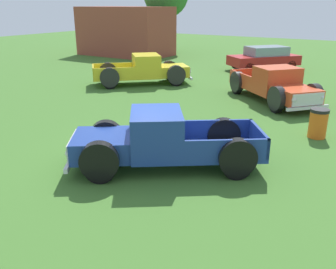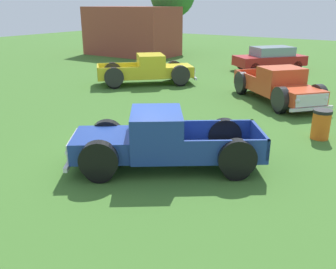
{
  "view_description": "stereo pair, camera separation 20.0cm",
  "coord_description": "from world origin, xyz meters",
  "px_view_note": "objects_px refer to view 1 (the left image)",
  "views": [
    {
      "loc": [
        5.34,
        -7.83,
        4.08
      ],
      "look_at": [
        0.63,
        -0.31,
        0.9
      ],
      "focal_mm": 39.05,
      "sensor_mm": 36.0,
      "label": 1
    },
    {
      "loc": [
        5.5,
        -7.72,
        4.08
      ],
      "look_at": [
        0.63,
        -0.31,
        0.9
      ],
      "focal_mm": 39.05,
      "sensor_mm": 36.0,
      "label": 2
    }
  ],
  "objects_px": {
    "sedan_distant_a": "(264,58)",
    "trash_can": "(318,123)",
    "pickup_truck_behind_left": "(277,86)",
    "pickup_truck_foreground": "(154,141)",
    "pickup_truck_behind_right": "(148,70)"
  },
  "relations": [
    {
      "from": "pickup_truck_behind_right",
      "to": "trash_can",
      "type": "relative_size",
      "value": 5.22
    },
    {
      "from": "pickup_truck_foreground",
      "to": "trash_can",
      "type": "bearing_deg",
      "value": 55.81
    },
    {
      "from": "sedan_distant_a",
      "to": "trash_can",
      "type": "height_order",
      "value": "sedan_distant_a"
    },
    {
      "from": "pickup_truck_behind_right",
      "to": "sedan_distant_a",
      "type": "distance_m",
      "value": 8.62
    },
    {
      "from": "pickup_truck_foreground",
      "to": "trash_can",
      "type": "height_order",
      "value": "pickup_truck_foreground"
    },
    {
      "from": "pickup_truck_behind_right",
      "to": "trash_can",
      "type": "height_order",
      "value": "pickup_truck_behind_right"
    },
    {
      "from": "trash_can",
      "to": "sedan_distant_a",
      "type": "bearing_deg",
      "value": 115.56
    },
    {
      "from": "pickup_truck_behind_left",
      "to": "trash_can",
      "type": "distance_m",
      "value": 4.4
    },
    {
      "from": "pickup_truck_behind_left",
      "to": "sedan_distant_a",
      "type": "bearing_deg",
      "value": 111.51
    },
    {
      "from": "pickup_truck_behind_left",
      "to": "trash_can",
      "type": "height_order",
      "value": "pickup_truck_behind_left"
    },
    {
      "from": "pickup_truck_foreground",
      "to": "trash_can",
      "type": "xyz_separation_m",
      "value": [
        3.18,
        4.68,
        -0.24
      ]
    },
    {
      "from": "pickup_truck_foreground",
      "to": "pickup_truck_behind_left",
      "type": "height_order",
      "value": "pickup_truck_behind_left"
    },
    {
      "from": "pickup_truck_behind_left",
      "to": "trash_can",
      "type": "relative_size",
      "value": 5.26
    },
    {
      "from": "pickup_truck_behind_left",
      "to": "pickup_truck_behind_right",
      "type": "height_order",
      "value": "pickup_truck_behind_right"
    },
    {
      "from": "pickup_truck_behind_left",
      "to": "sedan_distant_a",
      "type": "xyz_separation_m",
      "value": [
        -3.17,
        8.04,
        0.05
      ]
    }
  ]
}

